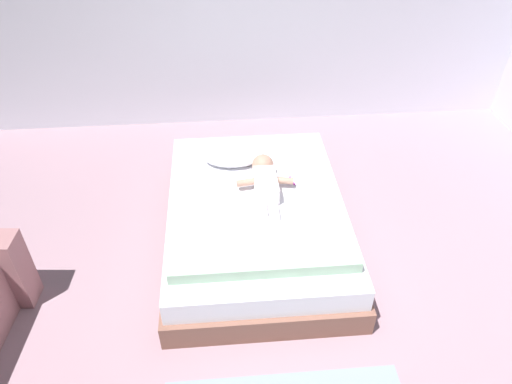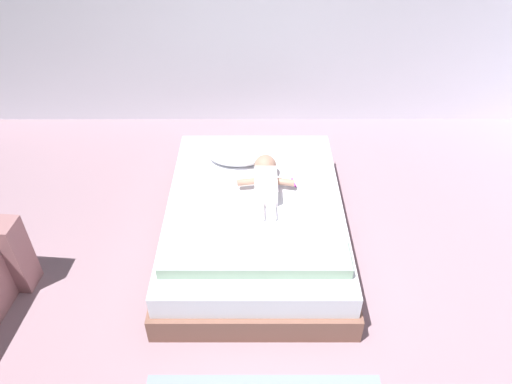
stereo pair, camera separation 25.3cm
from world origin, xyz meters
The scene contains 7 objects.
ground_plane centered at (0.00, 0.00, 0.00)m, with size 8.00×8.00×0.00m, color gray.
wall_behind_bed centered at (0.00, 3.00, 1.30)m, with size 8.00×0.12×2.59m, color silver.
bed centered at (-0.04, 0.98, 0.19)m, with size 1.43×2.03×0.39m.
pillow centered at (-0.19, 1.56, 0.45)m, with size 0.53×0.34×0.12m.
baby centered at (0.04, 1.17, 0.47)m, with size 0.47×0.69×0.19m.
toothbrush centered at (0.27, 1.24, 0.40)m, with size 0.04×0.13×0.02m.
blanket centered at (-0.04, 0.35, 0.44)m, with size 1.29×0.34×0.09m.
Camera 1 is at (-0.29, -1.91, 2.82)m, focal length 33.71 mm.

